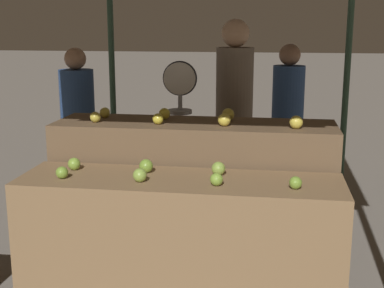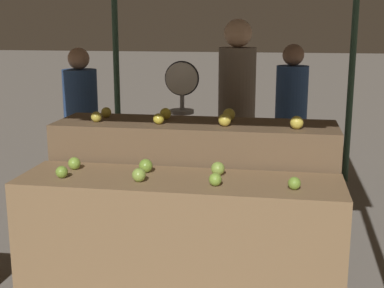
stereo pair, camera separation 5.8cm
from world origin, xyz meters
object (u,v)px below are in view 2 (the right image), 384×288
Objects in this scene: person_customer_left at (291,112)px; person_customer_right at (81,117)px; person_vendor_at_scale at (237,106)px; produce_scale at (182,110)px.

person_customer_left is 1.02× the size of person_customer_right.
person_vendor_at_scale is at bearing 59.08° from person_customer_left.
person_customer_left reaches higher than person_customer_right.
produce_scale is 1.34m from person_customer_left.
produce_scale is 1.20m from person_customer_right.
produce_scale is at bearing 54.42° from person_vendor_at_scale.
produce_scale is at bearing 51.48° from person_customer_left.
person_customer_right is at bearing 154.63° from produce_scale.
person_customer_right is (-1.50, 0.21, -0.17)m from person_vendor_at_scale.
person_customer_right is at bearing 17.42° from person_customer_left.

